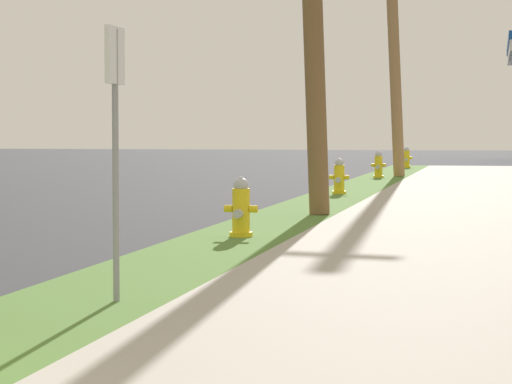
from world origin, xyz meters
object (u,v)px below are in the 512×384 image
at_px(fire_hydrant_fifth, 407,159).
at_px(utility_pole_background, 392,4).
at_px(fire_hydrant_second, 241,211).
at_px(fire_hydrant_fourth, 379,166).
at_px(street_sign_post, 115,106).
at_px(fire_hydrant_third, 339,178).

xyz_separation_m(fire_hydrant_fifth, utility_pole_background, (0.15, -7.65, 4.60)).
bearing_deg(fire_hydrant_second, fire_hydrant_fourth, 90.39).
bearing_deg(street_sign_post, fire_hydrant_fifth, 90.41).
xyz_separation_m(fire_hydrant_second, utility_pole_background, (0.16, 18.92, 4.60)).
relative_size(utility_pole_background, street_sign_post, 4.57).
xyz_separation_m(fire_hydrant_second, fire_hydrant_fourth, (-0.12, 18.10, 0.00)).
height_order(fire_hydrant_third, fire_hydrant_fifth, same).
height_order(fire_hydrant_fourth, street_sign_post, street_sign_post).
distance_m(fire_hydrant_third, utility_pole_background, 10.30).
relative_size(fire_hydrant_second, fire_hydrant_third, 1.00).
bearing_deg(fire_hydrant_fifth, street_sign_post, -89.59).
bearing_deg(fire_hydrant_third, utility_pole_background, 88.45).
distance_m(fire_hydrant_second, street_sign_post, 5.56).
bearing_deg(fire_hydrant_second, utility_pole_background, 89.53).
bearing_deg(street_sign_post, fire_hydrant_fourth, 90.87).
height_order(fire_hydrant_second, fire_hydrant_third, same).
distance_m(fire_hydrant_second, fire_hydrant_fourth, 18.10).
bearing_deg(fire_hydrant_fourth, fire_hydrant_fifth, 89.13).
distance_m(fire_hydrant_fourth, fire_hydrant_fifth, 8.47).
xyz_separation_m(fire_hydrant_third, utility_pole_background, (0.25, 9.21, 4.60)).
bearing_deg(fire_hydrant_fifth, fire_hydrant_second, -90.01).
relative_size(fire_hydrant_fourth, fire_hydrant_fifth, 1.00).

